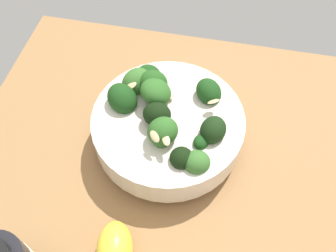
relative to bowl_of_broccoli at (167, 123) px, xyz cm
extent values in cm
cube|color=#996D42|center=(1.18, 5.52, -6.24)|extent=(58.84, 58.84, 3.61)
cylinder|color=silver|center=(-0.20, 0.19, -3.67)|extent=(12.22, 12.22, 1.55)
cylinder|color=silver|center=(-0.20, 0.19, -0.57)|extent=(22.23, 22.23, 4.64)
cylinder|color=beige|center=(-0.20, 0.19, 1.35)|extent=(17.89, 17.89, 0.80)
cylinder|color=#4A8F3C|center=(5.70, -4.68, 0.62)|extent=(2.07, 1.98, 1.66)
ellipsoid|color=#386B2B|center=(5.70, -4.68, 2.56)|extent=(7.16, 6.63, 6.30)
cylinder|color=#3C7A32|center=(-3.33, 6.64, 0.48)|extent=(1.81, 2.03, 1.92)
ellipsoid|color=black|center=(-3.33, 6.64, 2.26)|extent=(4.25, 4.74, 3.77)
cylinder|color=#2F662B|center=(6.84, -1.05, 0.73)|extent=(2.10, 2.17, 2.01)
ellipsoid|color=#194216|center=(6.84, -1.05, 2.79)|extent=(7.11, 6.87, 5.15)
cylinder|color=#589D47|center=(-6.82, 1.68, 0.86)|extent=(1.96, 1.92, 1.85)
ellipsoid|color=black|center=(-6.82, 1.68, 2.68)|extent=(5.02, 5.48, 4.58)
cylinder|color=#4A8F3C|center=(2.15, -2.44, 1.88)|extent=(2.15, 2.06, 1.58)
ellipsoid|color=#2D6023|center=(2.15, -2.44, 3.78)|extent=(6.77, 6.99, 5.74)
cylinder|color=#4A8F3C|center=(-5.28, -4.98, 0.86)|extent=(1.78, 1.75, 1.55)
ellipsoid|color=#194216|center=(-5.28, -4.98, 2.65)|extent=(6.45, 5.75, 5.37)
cylinder|color=#3C7A32|center=(-5.41, 6.72, 0.58)|extent=(1.34, 1.46, 1.27)
ellipsoid|color=#386B2B|center=(-5.41, 6.72, 2.00)|extent=(5.44, 5.14, 4.24)
cylinder|color=#589D47|center=(4.25, -6.69, 0.51)|extent=(1.78, 2.01, 1.73)
ellipsoid|color=#194216|center=(4.25, -6.69, 2.16)|extent=(4.47, 4.15, 4.23)
cylinder|color=#2F662B|center=(-0.01, 4.21, 1.00)|extent=(1.40, 1.39, 1.43)
ellipsoid|color=#386B2B|center=(-0.01, 4.21, 2.34)|extent=(3.99, 4.21, 3.15)
cylinder|color=#2F662B|center=(1.22, 1.15, 1.67)|extent=(2.04, 1.82, 1.54)
ellipsoid|color=black|center=(1.22, 1.15, 3.38)|extent=(4.43, 4.71, 4.66)
cylinder|color=#4A8F3C|center=(-5.51, 3.39, 0.72)|extent=(1.13, 0.95, 1.18)
ellipsoid|color=#194216|center=(-5.51, 3.39, 1.93)|extent=(3.66, 3.53, 3.21)
cylinder|color=#3C7A32|center=(3.10, -4.67, 1.01)|extent=(2.23, 2.08, 1.51)
ellipsoid|color=#23511C|center=(3.10, -4.67, 2.94)|extent=(6.49, 6.20, 6.04)
cylinder|color=#589D47|center=(-0.20, 3.73, 1.58)|extent=(2.10, 2.16, 1.31)
ellipsoid|color=#2D6023|center=(-0.20, 3.73, 3.43)|extent=(6.51, 6.59, 4.93)
ellipsoid|color=#DBBC84|center=(5.93, -2.85, 3.72)|extent=(2.06, 1.81, 1.06)
ellipsoid|color=#DBBC84|center=(-6.22, -2.47, 3.67)|extent=(2.05, 1.79, 0.91)
ellipsoid|color=#DBBC84|center=(-1.03, 5.67, 4.28)|extent=(1.74, 2.08, 0.50)
ellipsoid|color=#DBBC84|center=(0.34, -3.46, 2.29)|extent=(1.83, 2.08, 0.60)
ellipsoid|color=#DBBC84|center=(0.48, 5.11, 4.62)|extent=(1.98, 1.95, 1.09)
ellipsoid|color=yellow|center=(2.77, 18.86, -1.99)|extent=(6.01, 8.11, 4.91)
camera|label=1|loc=(-6.39, 30.35, 44.93)|focal=39.54mm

